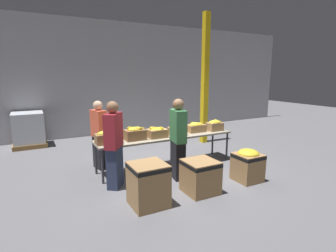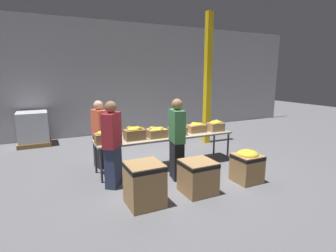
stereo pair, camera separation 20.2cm
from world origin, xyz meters
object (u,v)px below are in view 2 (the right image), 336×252
Objects in this scene: banana_box_0 at (106,137)px; banana_box_3 at (177,130)px; volunteer_1 at (112,145)px; banana_box_4 at (197,127)px; sorting_table at (166,137)px; donation_bin_0 at (144,183)px; banana_box_1 at (135,133)px; donation_bin_2 at (247,165)px; banana_box_2 at (157,132)px; support_pillar at (208,80)px; volunteer_2 at (177,140)px; donation_bin_1 at (198,176)px; volunteer_0 at (100,135)px; banana_box_5 at (216,125)px; pallet_stack_0 at (33,129)px.

banana_box_0 reaches higher than banana_box_3.
banana_box_4 is at bearing -38.54° from volunteer_1.
banana_box_4 is 0.27× the size of volunteer_1.
banana_box_4 reaches higher than sorting_table.
banana_box_1 is at bearing 76.81° from donation_bin_0.
donation_bin_2 is at bearing -73.91° from volunteer_1.
banana_box_2 is 0.58× the size of donation_bin_0.
banana_box_2 is at bearing -147.72° from support_pillar.
banana_box_2 is 0.73m from volunteer_2.
banana_box_0 is 0.74× the size of donation_bin_1.
banana_box_0 reaches higher than sorting_table.
volunteer_0 is 2.21m from donation_bin_0.
volunteer_2 is at bearing -141.30° from banana_box_4.
volunteer_1 reaches higher than banana_box_5.
volunteer_0 is (-2.26, 0.61, -0.09)m from banana_box_4.
donation_bin_0 reaches higher than donation_bin_1.
banana_box_3 is at bearing 179.70° from banana_box_5.
banana_box_5 is at bearing -1.25° from banana_box_1.
pallet_stack_0 is at bearing 139.42° from banana_box_5.
support_pillar is (3.54, 1.51, 1.10)m from banana_box_0.
donation_bin_1 is (0.18, -1.49, -0.54)m from banana_box_2.
donation_bin_0 is at bearing 180.00° from donation_bin_1.
volunteer_0 is at bearing 37.21° from volunteer_1.
volunteer_2 is (1.30, -0.71, -0.06)m from banana_box_0.
support_pillar reaches higher than pallet_stack_0.
banana_box_5 is at bearing 61.99° from volunteer_0.
sorting_table is 1.55m from volunteer_0.
donation_bin_1 is (0.70, -1.50, -0.57)m from banana_box_1.
banana_box_4 is 2.34m from volunteer_0.
donation_bin_2 is (2.52, -1.48, -0.54)m from banana_box_0.
banana_box_2 is 0.63× the size of donation_bin_2.
support_pillar is at bearing 71.10° from donation_bin_2.
banana_box_1 is at bearing 177.76° from banana_box_3.
banana_box_4 is 2.24m from support_pillar.
pallet_stack_0 is (-2.08, 3.57, -0.39)m from banana_box_1.
banana_box_5 is 2.81m from volunteer_1.
volunteer_2 is at bearing -47.29° from banana_box_1.
volunteer_1 is at bearing -165.72° from banana_box_4.
banana_box_3 is 1.60m from donation_bin_1.
banana_box_5 is at bearing -40.58° from pallet_stack_0.
volunteer_1 reaches higher than pallet_stack_0.
support_pillar is at bearing 53.62° from donation_bin_1.
banana_box_5 is 2.12m from donation_bin_1.
support_pillar is (2.21, 3.00, 1.67)m from donation_bin_1.
donation_bin_1 is at bearing -103.07° from banana_box_3.
support_pillar reaches higher than donation_bin_1.
volunteer_1 is (-2.77, -0.48, -0.06)m from banana_box_5.
banana_box_3 is 0.88× the size of banana_box_4.
support_pillar reaches higher than banana_box_1.
donation_bin_1 is (1.34, -1.48, -0.56)m from banana_box_0.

